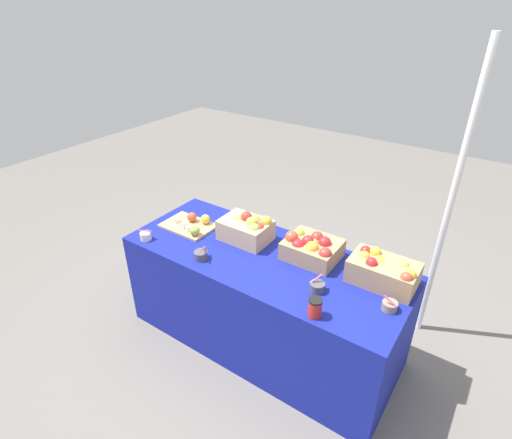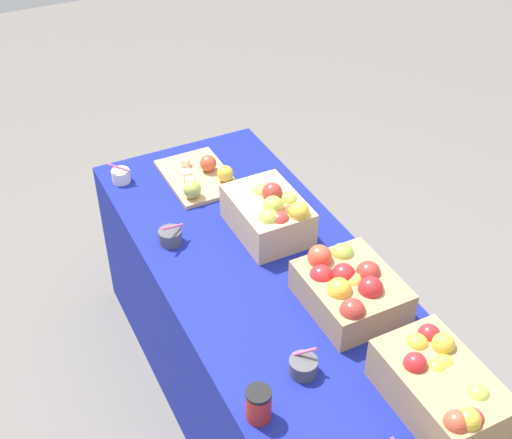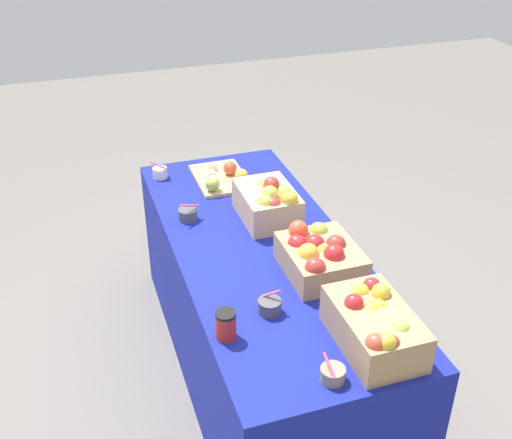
{
  "view_description": "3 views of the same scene",
  "coord_description": "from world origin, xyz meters",
  "px_view_note": "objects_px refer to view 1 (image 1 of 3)",
  "views": [
    {
      "loc": [
        1.2,
        -1.84,
        2.25
      ],
      "look_at": [
        -0.05,
        -0.02,
        1.01
      ],
      "focal_mm": 28.35,
      "sensor_mm": 36.0,
      "label": 1
    },
    {
      "loc": [
        1.62,
        -0.87,
        2.41
      ],
      "look_at": [
        -0.15,
        0.02,
        0.87
      ],
      "focal_mm": 48.53,
      "sensor_mm": 36.0,
      "label": 2
    },
    {
      "loc": [
        2.21,
        -0.76,
        2.26
      ],
      "look_at": [
        0.02,
        -0.03,
        0.89
      ],
      "focal_mm": 44.3,
      "sensor_mm": 36.0,
      "label": 3
    }
  ],
  "objects_px": {
    "apple_crate_left": "(383,270)",
    "sample_bowl_extra": "(146,236)",
    "tent_pole": "(449,208)",
    "sample_bowl_mid": "(390,306)",
    "apple_crate_middle": "(311,247)",
    "sample_bowl_near": "(317,287)",
    "apple_crate_right": "(248,228)",
    "coffee_cup": "(315,308)",
    "cutting_board_front": "(191,224)",
    "sample_bowl_far": "(201,255)"
  },
  "relations": [
    {
      "from": "sample_bowl_near",
      "to": "sample_bowl_extra",
      "type": "relative_size",
      "value": 0.99
    },
    {
      "from": "sample_bowl_far",
      "to": "apple_crate_left",
      "type": "bearing_deg",
      "value": 21.93
    },
    {
      "from": "cutting_board_front",
      "to": "tent_pole",
      "type": "xyz_separation_m",
      "value": [
        1.56,
        0.77,
        0.27
      ]
    },
    {
      "from": "cutting_board_front",
      "to": "sample_bowl_extra",
      "type": "distance_m",
      "value": 0.34
    },
    {
      "from": "apple_crate_right",
      "to": "sample_bowl_far",
      "type": "distance_m",
      "value": 0.38
    },
    {
      "from": "apple_crate_middle",
      "to": "sample_bowl_mid",
      "type": "xyz_separation_m",
      "value": [
        0.59,
        -0.2,
        -0.05
      ]
    },
    {
      "from": "apple_crate_left",
      "to": "sample_bowl_far",
      "type": "distance_m",
      "value": 1.13
    },
    {
      "from": "apple_crate_left",
      "to": "sample_bowl_mid",
      "type": "distance_m",
      "value": 0.25
    },
    {
      "from": "sample_bowl_mid",
      "to": "sample_bowl_extra",
      "type": "distance_m",
      "value": 1.66
    },
    {
      "from": "apple_crate_middle",
      "to": "coffee_cup",
      "type": "xyz_separation_m",
      "value": [
        0.27,
        -0.47,
        -0.02
      ]
    },
    {
      "from": "cutting_board_front",
      "to": "apple_crate_left",
      "type": "bearing_deg",
      "value": 6.68
    },
    {
      "from": "sample_bowl_far",
      "to": "tent_pole",
      "type": "bearing_deg",
      "value": 39.69
    },
    {
      "from": "sample_bowl_mid",
      "to": "tent_pole",
      "type": "distance_m",
      "value": 0.86
    },
    {
      "from": "apple_crate_left",
      "to": "sample_bowl_far",
      "type": "bearing_deg",
      "value": -158.07
    },
    {
      "from": "apple_crate_middle",
      "to": "apple_crate_right",
      "type": "relative_size",
      "value": 1.0
    },
    {
      "from": "apple_crate_middle",
      "to": "sample_bowl_mid",
      "type": "relative_size",
      "value": 3.39
    },
    {
      "from": "apple_crate_right",
      "to": "coffee_cup",
      "type": "height_order",
      "value": "apple_crate_right"
    },
    {
      "from": "apple_crate_left",
      "to": "sample_bowl_extra",
      "type": "relative_size",
      "value": 3.84
    },
    {
      "from": "coffee_cup",
      "to": "sample_bowl_near",
      "type": "bearing_deg",
      "value": 113.31
    },
    {
      "from": "apple_crate_middle",
      "to": "cutting_board_front",
      "type": "bearing_deg",
      "value": -170.25
    },
    {
      "from": "apple_crate_middle",
      "to": "sample_bowl_near",
      "type": "distance_m",
      "value": 0.34
    },
    {
      "from": "sample_bowl_far",
      "to": "sample_bowl_extra",
      "type": "bearing_deg",
      "value": -175.02
    },
    {
      "from": "sample_bowl_near",
      "to": "tent_pole",
      "type": "height_order",
      "value": "tent_pole"
    },
    {
      "from": "apple_crate_left",
      "to": "cutting_board_front",
      "type": "height_order",
      "value": "apple_crate_left"
    },
    {
      "from": "sample_bowl_near",
      "to": "coffee_cup",
      "type": "bearing_deg",
      "value": -66.69
    },
    {
      "from": "apple_crate_middle",
      "to": "sample_bowl_extra",
      "type": "xyz_separation_m",
      "value": [
        -1.05,
        -0.46,
        -0.05
      ]
    },
    {
      "from": "apple_crate_middle",
      "to": "apple_crate_right",
      "type": "height_order",
      "value": "apple_crate_right"
    },
    {
      "from": "apple_crate_middle",
      "to": "sample_bowl_near",
      "type": "height_order",
      "value": "apple_crate_middle"
    },
    {
      "from": "sample_bowl_mid",
      "to": "coffee_cup",
      "type": "relative_size",
      "value": 0.91
    },
    {
      "from": "cutting_board_front",
      "to": "apple_crate_right",
      "type": "bearing_deg",
      "value": 12.91
    },
    {
      "from": "sample_bowl_near",
      "to": "apple_crate_right",
      "type": "bearing_deg",
      "value": 160.97
    },
    {
      "from": "apple_crate_left",
      "to": "tent_pole",
      "type": "bearing_deg",
      "value": 72.38
    },
    {
      "from": "sample_bowl_mid",
      "to": "sample_bowl_near",
      "type": "bearing_deg",
      "value": -168.81
    },
    {
      "from": "cutting_board_front",
      "to": "coffee_cup",
      "type": "height_order",
      "value": "coffee_cup"
    },
    {
      "from": "apple_crate_right",
      "to": "sample_bowl_near",
      "type": "height_order",
      "value": "apple_crate_right"
    },
    {
      "from": "apple_crate_middle",
      "to": "cutting_board_front",
      "type": "xyz_separation_m",
      "value": [
        -0.9,
        -0.15,
        -0.05
      ]
    },
    {
      "from": "coffee_cup",
      "to": "cutting_board_front",
      "type": "bearing_deg",
      "value": 164.74
    },
    {
      "from": "apple_crate_middle",
      "to": "sample_bowl_mid",
      "type": "height_order",
      "value": "apple_crate_middle"
    },
    {
      "from": "sample_bowl_near",
      "to": "sample_bowl_far",
      "type": "distance_m",
      "value": 0.78
    },
    {
      "from": "apple_crate_right",
      "to": "coffee_cup",
      "type": "bearing_deg",
      "value": -29.69
    },
    {
      "from": "coffee_cup",
      "to": "tent_pole",
      "type": "bearing_deg",
      "value": 70.28
    },
    {
      "from": "sample_bowl_near",
      "to": "apple_crate_left",
      "type": "bearing_deg",
      "value": 45.48
    },
    {
      "from": "apple_crate_left",
      "to": "sample_bowl_near",
      "type": "distance_m",
      "value": 0.4
    },
    {
      "from": "cutting_board_front",
      "to": "sample_bowl_near",
      "type": "height_order",
      "value": "sample_bowl_near"
    },
    {
      "from": "cutting_board_front",
      "to": "tent_pole",
      "type": "distance_m",
      "value": 1.76
    },
    {
      "from": "apple_crate_left",
      "to": "tent_pole",
      "type": "distance_m",
      "value": 0.67
    },
    {
      "from": "sample_bowl_near",
      "to": "sample_bowl_far",
      "type": "height_order",
      "value": "sample_bowl_far"
    },
    {
      "from": "apple_crate_left",
      "to": "coffee_cup",
      "type": "xyz_separation_m",
      "value": [
        -0.2,
        -0.48,
        -0.03
      ]
    },
    {
      "from": "apple_crate_left",
      "to": "sample_bowl_mid",
      "type": "relative_size",
      "value": 3.88
    },
    {
      "from": "apple_crate_left",
      "to": "coffee_cup",
      "type": "distance_m",
      "value": 0.52
    }
  ]
}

